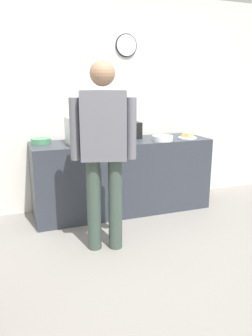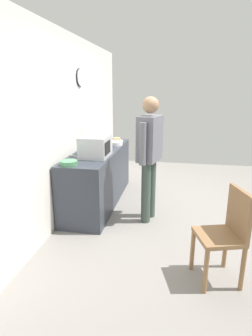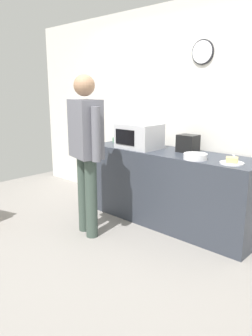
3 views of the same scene
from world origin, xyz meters
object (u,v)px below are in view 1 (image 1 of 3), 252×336
at_px(microwave, 90,131).
at_px(fork_utensil, 82,139).
at_px(salad_bowl, 163,138).
at_px(toaster, 131,130).
at_px(spoon_utensil, 165,135).
at_px(cereal_bowl, 41,141).
at_px(person_standing, 104,144).
at_px(sandwich_plate, 188,137).

bearing_deg(microwave, fork_utensil, 93.99).
bearing_deg(salad_bowl, toaster, 133.80).
relative_size(fork_utensil, spoon_utensil, 1.00).
xyz_separation_m(cereal_bowl, person_standing, (0.45, -0.99, 0.11)).
distance_m(microwave, toaster, 0.61).
relative_size(salad_bowl, person_standing, 0.14).
relative_size(microwave, fork_utensil, 2.94).
relative_size(spoon_utensil, person_standing, 0.10).
bearing_deg(microwave, cereal_bowl, 158.14).
distance_m(sandwich_plate, toaster, 0.70).
height_order(fork_utensil, spoon_utensil, same).
height_order(sandwich_plate, toaster, toaster).
height_order(cereal_bowl, spoon_utensil, cereal_bowl).
xyz_separation_m(microwave, person_standing, (-0.07, -0.78, -0.01)).
bearing_deg(person_standing, spoon_utensil, 43.16).
bearing_deg(salad_bowl, cereal_bowl, 167.29).
xyz_separation_m(microwave, fork_utensil, (-0.02, 0.34, -0.15)).
bearing_deg(cereal_bowl, toaster, -0.76).
height_order(toaster, spoon_utensil, toaster).
bearing_deg(person_standing, toaster, 56.57).
bearing_deg(microwave, person_standing, -95.21).
bearing_deg(spoon_utensil, toaster, -167.82).
relative_size(salad_bowl, fork_utensil, 1.44).
relative_size(sandwich_plate, cereal_bowl, 1.03).
xyz_separation_m(sandwich_plate, salad_bowl, (-0.37, -0.06, 0.01)).
xyz_separation_m(salad_bowl, person_standing, (-0.93, -0.68, 0.10)).
bearing_deg(fork_utensil, sandwich_plate, -16.90).
bearing_deg(fork_utensil, toaster, -13.38).
height_order(sandwich_plate, salad_bowl, sandwich_plate).
height_order(microwave, person_standing, person_standing).
bearing_deg(spoon_utensil, salad_bowl, -119.62).
relative_size(salad_bowl, spoon_utensil, 1.44).
xyz_separation_m(salad_bowl, cereal_bowl, (-1.38, 0.31, -0.00)).
bearing_deg(microwave, sandwich_plate, -2.09).
bearing_deg(toaster, sandwich_plate, -20.01).
xyz_separation_m(salad_bowl, toaster, (-0.28, 0.30, 0.07)).
xyz_separation_m(microwave, spoon_utensil, (1.09, 0.31, -0.15)).
distance_m(spoon_utensil, person_standing, 1.60).
bearing_deg(person_standing, fork_utensil, 87.55).
bearing_deg(fork_utensil, salad_bowl, -26.44).
xyz_separation_m(cereal_bowl, spoon_utensil, (1.61, 0.10, -0.03)).
distance_m(salad_bowl, person_standing, 1.16).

